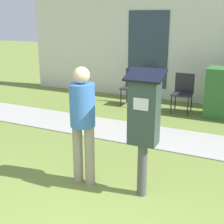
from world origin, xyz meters
name	(u,v)px	position (x,y,z in m)	size (l,w,h in m)	color
sidewalk	(170,139)	(0.00, 3.24, 0.01)	(12.00, 1.10, 0.02)	#A3A099
building_facade	(204,40)	(0.00, 6.07, 1.60)	(10.00, 0.26, 3.20)	silver
parking_meter	(144,118)	(0.16, 1.29, 1.02)	(0.44, 0.31, 1.59)	#4C4C4C
person_standing	(83,118)	(-0.65, 1.24, 0.93)	(0.32, 0.32, 1.58)	gray
outdoor_chair_left	(132,84)	(-1.51, 5.15, 0.53)	(0.44, 0.44, 0.90)	#262628
outdoor_chair_middle	(183,90)	(-0.21, 5.05, 0.53)	(0.44, 0.44, 0.90)	#262628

